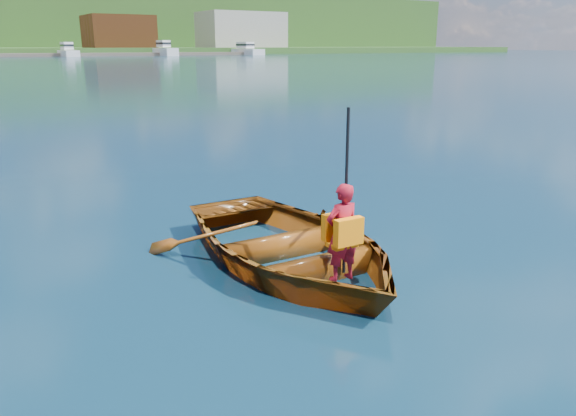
# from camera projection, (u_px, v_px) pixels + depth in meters

# --- Properties ---
(ground) EXTENTS (600.00, 600.00, 0.00)m
(ground) POSITION_uv_depth(u_px,v_px,m) (221.00, 253.00, 7.37)
(ground) COLOR #14273E
(ground) RESTS_ON ground
(rowboat) EXTENTS (2.90, 4.01, 0.82)m
(rowboat) POSITION_uv_depth(u_px,v_px,m) (289.00, 245.00, 6.94)
(rowboat) COLOR brown
(rowboat) RESTS_ON ground
(child_paddler) EXTENTS (0.41, 0.34, 1.90)m
(child_paddler) POSITION_uv_depth(u_px,v_px,m) (342.00, 232.00, 6.16)
(child_paddler) COLOR #A61223
(child_paddler) RESTS_ON ground
(marina_yachts) EXTENTS (144.76, 13.78, 4.37)m
(marina_yachts) POSITION_uv_depth(u_px,v_px,m) (5.00, 51.00, 130.23)
(marina_yachts) COLOR silver
(marina_yachts) RESTS_ON ground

